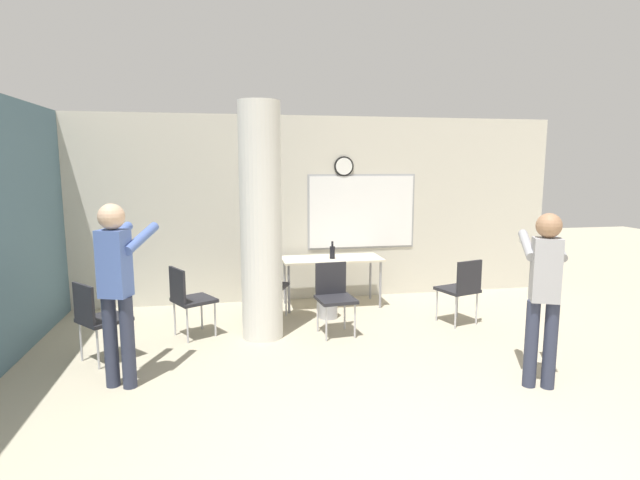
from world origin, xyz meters
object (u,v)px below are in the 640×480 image
at_px(chair_by_left_wall, 97,315).
at_px(chair_table_left, 267,283).
at_px(bottle_on_table, 332,252).
at_px(chair_table_front, 334,293).
at_px(person_watching_back, 117,281).
at_px(chair_near_pillar, 188,296).
at_px(person_playing_side, 544,286).
at_px(chair_mid_room, 461,286).
at_px(folding_table, 332,262).

xyz_separation_m(chair_by_left_wall, chair_table_left, (1.88, 1.10, 0.00)).
height_order(bottle_on_table, chair_table_front, bottle_on_table).
relative_size(chair_by_left_wall, person_watching_back, 0.50).
height_order(chair_near_pillar, chair_table_left, same).
xyz_separation_m(chair_near_pillar, person_watching_back, (-0.53, -1.26, 0.51)).
bearing_deg(chair_by_left_wall, person_watching_back, -61.45).
bearing_deg(chair_by_left_wall, chair_table_front, 9.18).
relative_size(person_watching_back, person_playing_side, 1.05).
bearing_deg(chair_table_front, chair_near_pillar, 173.85).
relative_size(bottle_on_table, chair_mid_room, 0.29).
height_order(chair_near_pillar, chair_table_front, same).
xyz_separation_m(folding_table, chair_table_left, (-0.99, -0.52, -0.16)).
xyz_separation_m(chair_near_pillar, person_playing_side, (3.33, -2.01, 0.46)).
height_order(folding_table, chair_mid_room, chair_mid_room).
bearing_deg(chair_table_front, bottle_on_table, 78.90).
relative_size(folding_table, chair_by_left_wall, 1.68).
distance_m(chair_near_pillar, person_playing_side, 3.92).
xyz_separation_m(folding_table, chair_mid_room, (1.47, -1.17, -0.16)).
height_order(bottle_on_table, chair_mid_room, bottle_on_table).
bearing_deg(chair_by_left_wall, chair_near_pillar, 34.79).
distance_m(folding_table, chair_table_left, 1.13).
height_order(chair_table_left, chair_table_front, same).
distance_m(folding_table, chair_table_front, 1.23).
relative_size(chair_mid_room, person_watching_back, 0.50).
xyz_separation_m(chair_table_front, person_playing_side, (1.58, -1.82, 0.46)).
bearing_deg(folding_table, bottle_on_table, -96.09).
distance_m(chair_mid_room, chair_near_pillar, 3.46).
height_order(bottle_on_table, chair_table_left, bottle_on_table).
distance_m(folding_table, chair_mid_room, 1.89).
height_order(folding_table, person_playing_side, person_playing_side).
distance_m(chair_table_front, person_playing_side, 2.45).
height_order(chair_near_pillar, person_playing_side, person_playing_side).
bearing_deg(folding_table, chair_mid_room, -38.45).
relative_size(chair_table_left, person_playing_side, 0.53).
relative_size(folding_table, bottle_on_table, 5.71).
relative_size(bottle_on_table, chair_table_front, 0.29).
bearing_deg(chair_mid_room, bottle_on_table, 143.24).
height_order(chair_table_front, person_playing_side, person_playing_side).
distance_m(bottle_on_table, chair_table_left, 1.13).
bearing_deg(person_playing_side, chair_table_front, 130.90).
relative_size(chair_mid_room, chair_table_left, 1.00).
relative_size(folding_table, chair_table_front, 1.68).
height_order(chair_table_left, person_watching_back, person_watching_back).
relative_size(chair_mid_room, chair_near_pillar, 1.00).
relative_size(folding_table, chair_near_pillar, 1.68).
relative_size(folding_table, chair_table_left, 1.68).
bearing_deg(bottle_on_table, person_playing_side, -65.34).
relative_size(chair_table_left, person_watching_back, 0.50).
relative_size(chair_by_left_wall, chair_table_left, 1.00).
xyz_separation_m(chair_mid_room, person_playing_side, (-0.12, -1.85, 0.46)).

